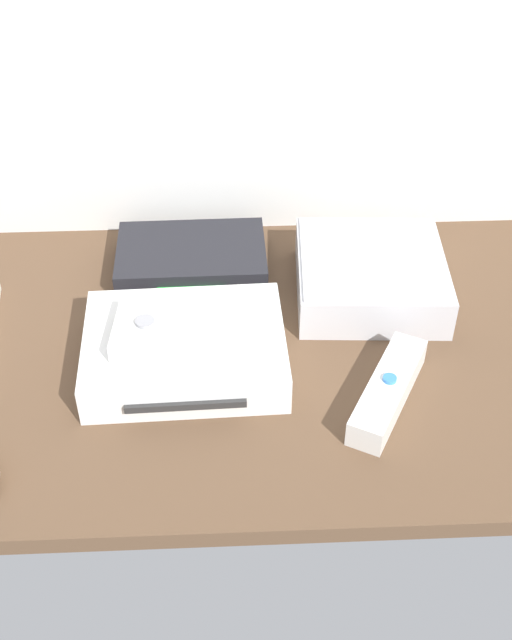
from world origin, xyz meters
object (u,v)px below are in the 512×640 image
object	(u,v)px
remote_classic_pad	(184,331)
mini_computer	(370,275)
remote_wand	(388,391)
game_console	(185,350)
network_router	(192,258)

from	to	relation	value
remote_classic_pad	mini_computer	bearing A→B (deg)	34.69
remote_wand	remote_classic_pad	bearing A→B (deg)	-167.13
mini_computer	remote_wand	distance (cm)	17.91
game_console	remote_wand	world-z (taller)	game_console
mini_computer	network_router	size ratio (longest dim) A/B	0.99
mini_computer	remote_classic_pad	distance (cm)	24.75
network_router	remote_classic_pad	size ratio (longest dim) A/B	1.21
network_router	remote_wand	world-z (taller)	same
network_router	remote_wand	xyz separation A→B (cm)	(20.23, -23.51, -0.19)
game_console	remote_classic_pad	bearing A→B (deg)	-81.13
remote_classic_pad	game_console	bearing A→B (deg)	105.41
mini_computer	remote_classic_pad	world-z (taller)	remote_classic_pad
game_console	remote_wand	size ratio (longest dim) A/B	1.46
remote_wand	mini_computer	bearing A→B (deg)	115.44
network_router	remote_wand	bearing A→B (deg)	-50.06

